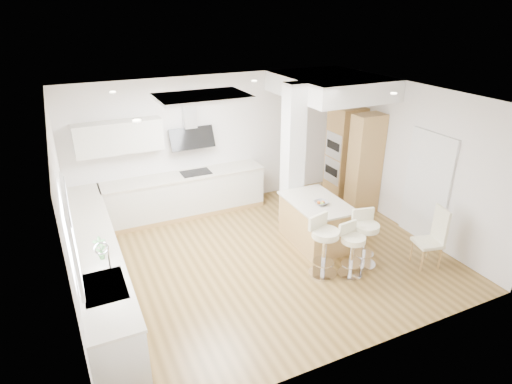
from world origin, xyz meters
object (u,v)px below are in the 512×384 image
peninsula (316,222)px  bar_stool_b (352,247)px  dining_chair (434,235)px  bar_stool_a (324,243)px  bar_stool_c (365,236)px

peninsula → bar_stool_b: size_ratio=1.54×
peninsula → dining_chair: 2.01m
bar_stool_b → bar_stool_a: bearing=144.8°
peninsula → bar_stool_b: bar_stool_b is taller
bar_stool_a → peninsula: bearing=48.8°
peninsula → bar_stool_a: bearing=-114.4°
bar_stool_a → bar_stool_b: bearing=-43.1°
peninsula → bar_stool_c: size_ratio=1.41×
bar_stool_c → dining_chair: size_ratio=0.94×
bar_stool_a → bar_stool_c: (0.78, -0.05, -0.03)m
bar_stool_c → peninsula: bearing=121.3°
bar_stool_b → peninsula: bearing=80.3°
bar_stool_b → dining_chair: 1.46m
bar_stool_a → dining_chair: size_ratio=0.98×
bar_stool_a → dining_chair: bearing=-32.3°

